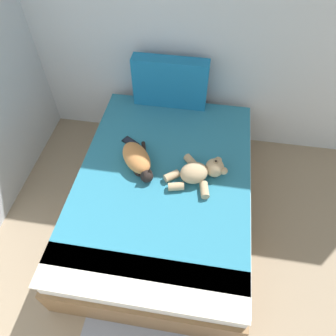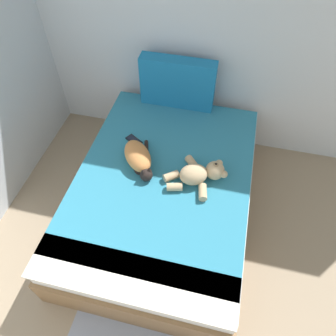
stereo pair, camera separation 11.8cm
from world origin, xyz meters
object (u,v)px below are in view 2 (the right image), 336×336
Objects in this scene: patterned_cushion at (178,83)px; cell_phone at (134,140)px; cat at (139,158)px; teddy_bear at (200,174)px; bed at (164,195)px.

cell_phone is at bearing -113.90° from patterned_cushion.
teddy_bear is (0.50, -0.04, -0.00)m from cat.
bed is at bearing -84.46° from patterned_cushion.
cat reaches higher than cell_phone.
cat reaches higher than bed.
bed is at bearing -43.10° from cell_phone.
patterned_cushion reaches higher than bed.
teddy_bear is at bearing -66.88° from patterned_cushion.
bed is 4.56× the size of cat.
cat is at bearing -63.35° from cell_phone.
cell_phone reaches higher than bed.
teddy_bear reaches higher than cat.
cell_phone is at bearing 136.90° from bed.
bed is 11.99× the size of cell_phone.
cat is 0.50m from teddy_bear.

